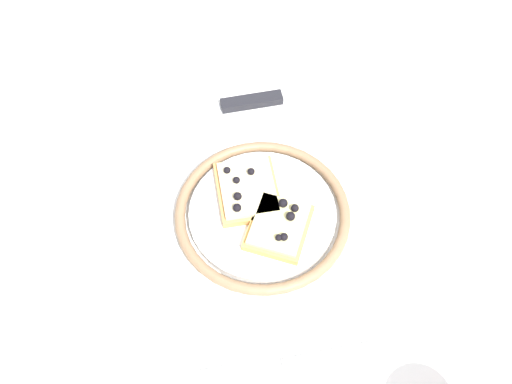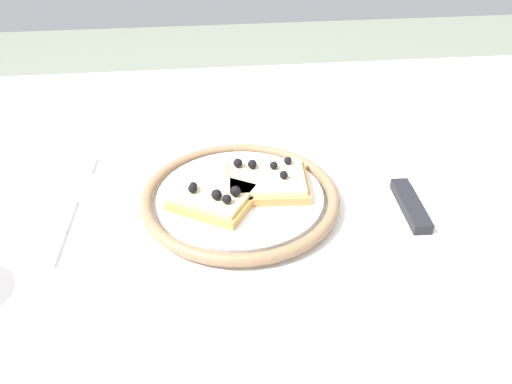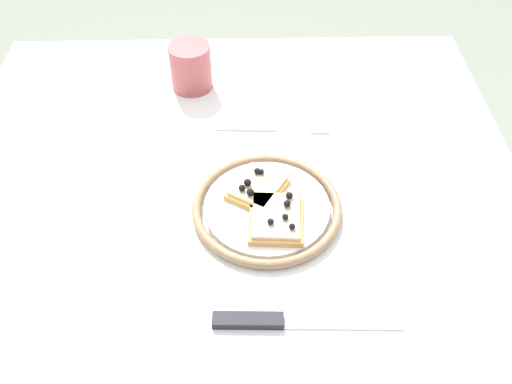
% 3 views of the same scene
% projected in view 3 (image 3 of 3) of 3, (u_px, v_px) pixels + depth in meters
% --- Properties ---
extents(dining_table, '(1.05, 0.92, 0.72)m').
position_uv_depth(dining_table, '(235.00, 267.00, 0.86)').
color(dining_table, white).
rests_on(dining_table, ground_plane).
extents(plate, '(0.22, 0.22, 0.02)m').
position_uv_depth(plate, '(267.00, 208.00, 0.83)').
color(plate, white).
rests_on(plate, dining_table).
extents(pizza_slice_near, '(0.10, 0.08, 0.03)m').
position_uv_depth(pizza_slice_near, '(276.00, 218.00, 0.80)').
color(pizza_slice_near, tan).
rests_on(pizza_slice_near, plate).
extents(pizza_slice_far, '(0.11, 0.10, 0.03)m').
position_uv_depth(pizza_slice_far, '(257.00, 187.00, 0.84)').
color(pizza_slice_far, tan).
rests_on(pizza_slice_far, plate).
extents(knife, '(0.03, 0.24, 0.01)m').
position_uv_depth(knife, '(274.00, 321.00, 0.70)').
color(knife, silver).
rests_on(knife, dining_table).
extents(fork, '(0.03, 0.20, 0.00)m').
position_uv_depth(fork, '(273.00, 129.00, 0.96)').
color(fork, silver).
rests_on(fork, dining_table).
extents(cup, '(0.08, 0.08, 0.09)m').
position_uv_depth(cup, '(191.00, 67.00, 1.02)').
color(cup, '#A54C4C').
rests_on(cup, dining_table).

